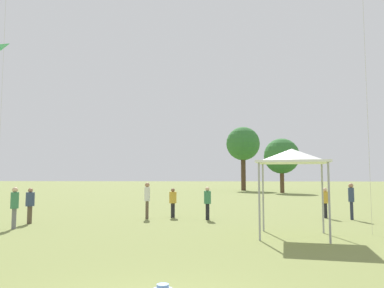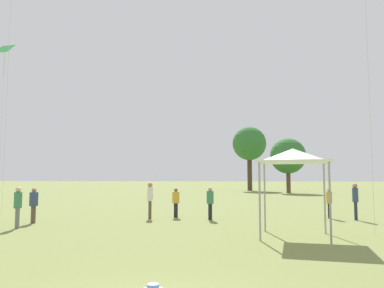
% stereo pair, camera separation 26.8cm
% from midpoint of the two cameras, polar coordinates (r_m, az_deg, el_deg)
% --- Properties ---
extents(person_standing_0, '(0.40, 0.40, 1.64)m').
position_cam_midpoint_polar(person_standing_0, '(19.17, -22.61, -8.21)').
color(person_standing_0, brown).
rests_on(person_standing_0, ground).
extents(person_standing_1, '(0.39, 0.39, 1.83)m').
position_cam_midpoint_polar(person_standing_1, '(20.67, 23.98, -7.44)').
color(person_standing_1, '#282D42').
rests_on(person_standing_1, ground).
extents(person_standing_2, '(0.46, 0.46, 1.55)m').
position_cam_midpoint_polar(person_standing_2, '(20.21, -2.09, -8.56)').
color(person_standing_2, black).
rests_on(person_standing_2, ground).
extents(person_standing_3, '(0.43, 0.43, 1.73)m').
position_cam_midpoint_polar(person_standing_3, '(17.54, -24.61, -8.23)').
color(person_standing_3, slate).
rests_on(person_standing_3, ground).
extents(person_standing_4, '(0.46, 0.46, 1.65)m').
position_cam_midpoint_polar(person_standing_4, '(19.09, 3.19, -8.56)').
color(person_standing_4, black).
rests_on(person_standing_4, ground).
extents(person_standing_6, '(0.40, 0.40, 1.86)m').
position_cam_midpoint_polar(person_standing_6, '(19.74, -6.02, -7.94)').
color(person_standing_6, brown).
rests_on(person_standing_6, ground).
extents(person_standing_7, '(0.33, 0.33, 1.58)m').
position_cam_midpoint_polar(person_standing_7, '(20.99, 20.53, -7.99)').
color(person_standing_7, black).
rests_on(person_standing_7, ground).
extents(canopy_tent, '(2.92, 2.92, 3.21)m').
position_cam_midpoint_polar(canopy_tent, '(14.29, 15.67, -1.87)').
color(canopy_tent, white).
rests_on(canopy_tent, ground).
extents(kite_1, '(1.39, 1.11, 12.80)m').
position_cam_midpoint_polar(kite_1, '(34.20, -26.46, 12.38)').
color(kite_1, green).
rests_on(kite_1, ground).
extents(distant_tree_0, '(4.63, 4.63, 7.14)m').
position_cam_midpoint_polar(distant_tree_0, '(50.49, 14.56, -1.80)').
color(distant_tree_0, brown).
rests_on(distant_tree_0, ground).
extents(distant_tree_1, '(5.15, 5.15, 9.76)m').
position_cam_midpoint_polar(distant_tree_1, '(58.15, 8.86, -0.01)').
color(distant_tree_1, '#473323').
rests_on(distant_tree_1, ground).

